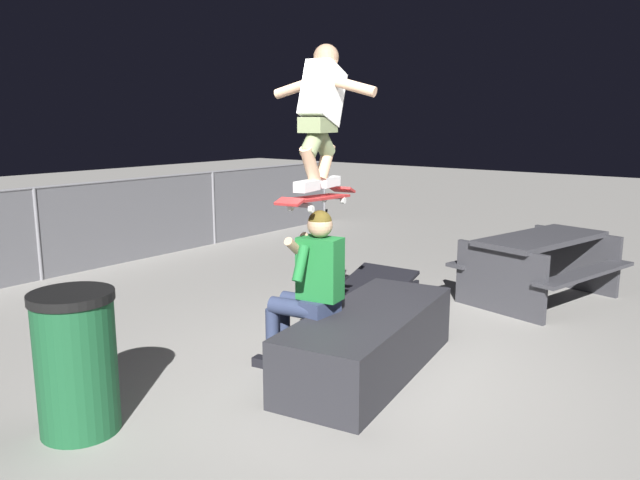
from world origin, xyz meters
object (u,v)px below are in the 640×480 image
object	(u,v)px
skater_airborne	(321,110)
kicker_ramp	(368,293)
trash_bin	(76,362)
picnic_table_back	(540,257)
person_sitting_on_ledge	(308,283)
ledge_box_main	(369,341)
skateboard	(318,198)

from	to	relation	value
skater_airborne	kicker_ramp	xyz separation A→B (m)	(1.90, 0.79, -2.06)
trash_bin	picnic_table_back	bearing A→B (deg)	-15.58
person_sitting_on_ledge	kicker_ramp	xyz separation A→B (m)	(2.07, 0.79, -0.70)
kicker_ramp	picnic_table_back	xyz separation A→B (m)	(1.16, -1.58, 0.44)
ledge_box_main	skater_airborne	bearing A→B (deg)	109.10
ledge_box_main	skateboard	distance (m)	1.25
skater_airborne	trash_bin	world-z (taller)	skater_airborne
skateboard	picnic_table_back	world-z (taller)	skateboard
person_sitting_on_ledge	trash_bin	world-z (taller)	person_sitting_on_ledge
ledge_box_main	trash_bin	distance (m)	2.24
skater_airborne	kicker_ramp	distance (m)	2.91
skater_airborne	picnic_table_back	world-z (taller)	skater_airborne
person_sitting_on_ledge	skateboard	bearing A→B (deg)	-3.04
trash_bin	kicker_ramp	bearing A→B (deg)	3.11
person_sitting_on_ledge	skater_airborne	world-z (taller)	skater_airborne
skateboard	person_sitting_on_ledge	bearing A→B (deg)	176.96
skateboard	kicker_ramp	xyz separation A→B (m)	(1.95, 0.80, -1.37)
skateboard	skater_airborne	distance (m)	0.69
ledge_box_main	person_sitting_on_ledge	world-z (taller)	person_sitting_on_ledge
ledge_box_main	picnic_table_back	world-z (taller)	picnic_table_back
kicker_ramp	skater_airborne	bearing A→B (deg)	-157.48
person_sitting_on_ledge	picnic_table_back	xyz separation A→B (m)	(3.23, -0.79, -0.26)
ledge_box_main	skater_airborne	world-z (taller)	skater_airborne
kicker_ramp	trash_bin	xyz separation A→B (m)	(-3.77, -0.21, 0.42)
picnic_table_back	kicker_ramp	bearing A→B (deg)	126.21
ledge_box_main	skater_airborne	distance (m)	1.90
trash_bin	skater_airborne	bearing A→B (deg)	-17.23
person_sitting_on_ledge	skater_airborne	distance (m)	1.37
ledge_box_main	person_sitting_on_ledge	xyz separation A→B (m)	(-0.31, 0.39, 0.50)
ledge_box_main	person_sitting_on_ledge	bearing A→B (deg)	128.90
kicker_ramp	picnic_table_back	distance (m)	2.00
ledge_box_main	trash_bin	world-z (taller)	trash_bin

